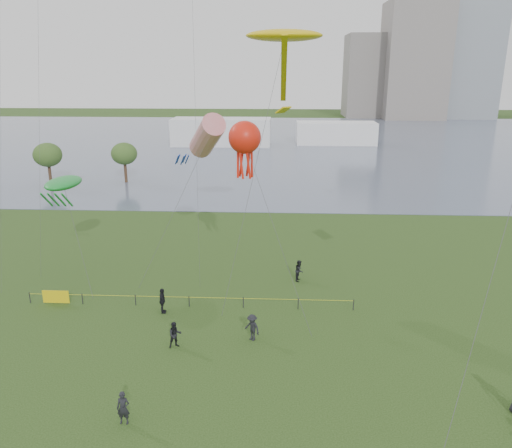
{
  "coord_description": "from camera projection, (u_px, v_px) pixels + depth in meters",
  "views": [
    {
      "loc": [
        1.39,
        -18.07,
        16.82
      ],
      "look_at": [
        0.0,
        10.0,
        8.0
      ],
      "focal_mm": 35.0,
      "sensor_mm": 36.0,
      "label": 1
    }
  ],
  "objects": [
    {
      "name": "spectator_g",
      "position": [
        299.0,
        270.0,
        41.02
      ],
      "size": [
        0.86,
        1.0,
        1.77
      ],
      "primitive_type": "imported",
      "rotation": [
        0.0,
        0.0,
        1.33
      ],
      "color": "black",
      "rests_on": "ground_plane"
    },
    {
      "name": "pavilion_right",
      "position": [
        336.0,
        133.0,
        114.3
      ],
      "size": [
        18.0,
        7.0,
        5.0
      ],
      "primitive_type": "cube",
      "color": "white",
      "rests_on": "ground_plane"
    },
    {
      "name": "pavilion_left",
      "position": [
        222.0,
        132.0,
        112.52
      ],
      "size": [
        22.0,
        8.0,
        6.0
      ],
      "primitive_type": "cube",
      "color": "silver",
      "rests_on": "ground_plane"
    },
    {
      "name": "spectator_b",
      "position": [
        252.0,
        327.0,
        32.0
      ],
      "size": [
        1.32,
        1.25,
        1.79
      ],
      "primitive_type": "imported",
      "rotation": [
        0.0,
        0.0,
        -0.68
      ],
      "color": "black",
      "rests_on": "ground_plane"
    },
    {
      "name": "building_mid",
      "position": [
        414.0,
        61.0,
        168.83
      ],
      "size": [
        20.0,
        20.0,
        38.0
      ],
      "primitive_type": "cube",
      "color": "slate",
      "rests_on": "ground_plane"
    },
    {
      "name": "kite_stingray",
      "position": [
        284.0,
        36.0,
        35.01
      ],
      "size": [
        6.88,
        10.18,
        19.43
      ],
      "rotation": [
        0.0,
        0.0,
        -0.3
      ],
      "color": "#3F3F42"
    },
    {
      "name": "kite_octopus",
      "position": [
        245.0,
        138.0,
        35.27
      ],
      "size": [
        5.95,
        7.46,
        13.29
      ],
      "rotation": [
        0.0,
        0.0,
        -0.0
      ],
      "color": "#3F3F42"
    },
    {
      "name": "lake",
      "position": [
        275.0,
        142.0,
        117.61
      ],
      "size": [
        400.0,
        120.0,
        0.08
      ],
      "primitive_type": "cube",
      "color": "slate",
      "rests_on": "ground_plane"
    },
    {
      "name": "spectator_c",
      "position": [
        162.0,
        301.0,
        35.56
      ],
      "size": [
        0.57,
        1.14,
        1.88
      ],
      "primitive_type": "imported",
      "rotation": [
        0.0,
        0.0,
        1.68
      ],
      "color": "black",
      "rests_on": "ground_plane"
    },
    {
      "name": "building_low",
      "position": [
        368.0,
        76.0,
        176.71
      ],
      "size": [
        16.0,
        18.0,
        28.0
      ],
      "primitive_type": "cube",
      "color": "slate",
      "rests_on": "ground_plane"
    },
    {
      "name": "kite_windsock",
      "position": [
        207.0,
        136.0,
        38.52
      ],
      "size": [
        7.34,
        5.22,
        13.69
      ],
      "rotation": [
        0.0,
        0.0,
        -0.16
      ],
      "color": "#3F3F42"
    },
    {
      "name": "kite_creature",
      "position": [
        63.0,
        183.0,
        40.39
      ],
      "size": [
        4.72,
        7.12,
        8.35
      ],
      "rotation": [
        0.0,
        0.0,
        -0.43
      ],
      "color": "#3F3F42"
    },
    {
      "name": "spectator_f",
      "position": [
        123.0,
        408.0,
        24.45
      ],
      "size": [
        0.64,
        0.43,
        1.75
      ],
      "primitive_type": "imported",
      "rotation": [
        0.0,
        0.0,
        0.01
      ],
      "color": "black",
      "rests_on": "ground_plane"
    },
    {
      "name": "fence",
      "position": [
        107.0,
        298.0,
        36.89
      ],
      "size": [
        24.07,
        0.07,
        1.05
      ],
      "color": "black",
      "rests_on": "ground_plane"
    },
    {
      "name": "spectator_a",
      "position": [
        175.0,
        335.0,
        31.19
      ],
      "size": [
        1.03,
        0.94,
        1.72
      ],
      "primitive_type": "imported",
      "rotation": [
        0.0,
        0.0,
        0.43
      ],
      "color": "black",
      "rests_on": "ground_plane"
    }
  ]
}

